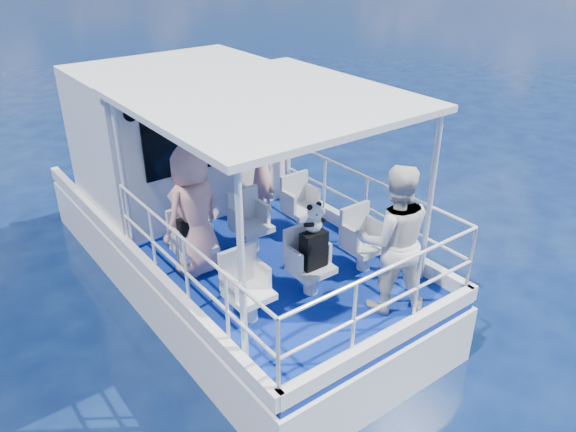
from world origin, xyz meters
The scene contains 20 objects.
ground centered at (0.00, 0.00, 0.00)m, with size 2000.00×2000.00×0.00m, color #07143A.
hull centered at (0.00, 1.00, 0.00)m, with size 3.00×7.00×1.60m, color white.
deck centered at (0.00, 1.00, 0.85)m, with size 2.90×6.90×0.10m, color navy.
cabin centered at (0.00, 2.30, 2.00)m, with size 2.85×2.00×2.20m, color white.
canopy centered at (0.00, -0.20, 3.14)m, with size 3.00×3.20×0.08m, color white.
canopy_posts centered at (0.00, -0.25, 2.00)m, with size 2.77×2.97×2.20m.
railings centered at (0.00, -0.58, 1.40)m, with size 2.84×3.59×1.00m, color white, non-canonical shape.
seat_port_fwd centered at (-0.90, 0.20, 1.09)m, with size 0.48×0.46×0.38m, color silver.
seat_center_fwd centered at (0.00, 0.20, 1.09)m, with size 0.48×0.46×0.38m, color silver.
seat_stbd_fwd centered at (0.90, 0.20, 1.09)m, with size 0.48×0.46×0.38m, color silver.
seat_port_aft centered at (-0.90, -1.10, 1.09)m, with size 0.48×0.46×0.38m, color silver.
seat_center_aft centered at (0.00, -1.10, 1.09)m, with size 0.48×0.46×0.38m, color silver.
seat_stbd_aft centered at (0.90, -1.10, 1.09)m, with size 0.48×0.46×0.38m, color silver.
passenger_port_fwd centered at (-0.87, 0.18, 1.77)m, with size 0.65×0.46×1.74m, color #E8A196.
passenger_stbd_fwd centered at (0.71, 0.99, 1.62)m, with size 0.52×0.34×1.44m, color #E8A396.
passenger_stbd_aft centered at (0.56, -1.87, 1.81)m, with size 0.88×0.69×1.81m, color silver.
backpack_port centered at (-0.94, 0.17, 1.49)m, with size 0.32×0.18×0.42m, color black.
backpack_center centered at (0.01, -1.12, 1.52)m, with size 0.31×0.18×0.47m, color black.
compact_camera centered at (-0.95, 0.16, 1.73)m, with size 0.10×0.06×0.06m, color black.
panda centered at (0.03, -1.10, 1.93)m, with size 0.24×0.20×0.36m, color silver, non-canonical shape.
Camera 1 is at (-3.69, -5.55, 4.96)m, focal length 35.00 mm.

